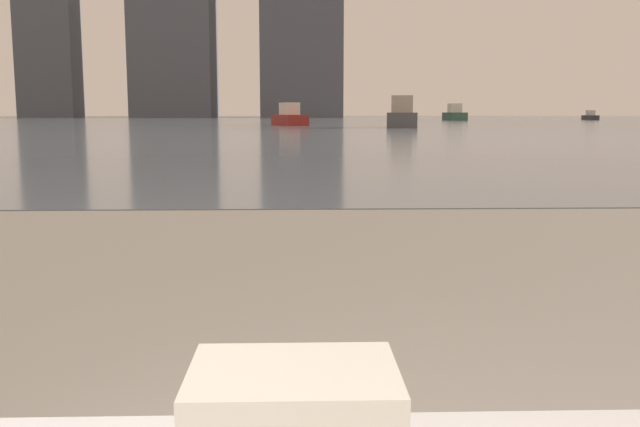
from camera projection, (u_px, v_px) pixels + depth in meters
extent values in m
cube|color=silver|center=(294.00, 419.00, 0.82)|extent=(0.24, 0.18, 0.04)
cube|color=silver|center=(294.00, 386.00, 0.81)|extent=(0.24, 0.18, 0.04)
cube|color=slate|center=(298.00, 123.00, 61.38)|extent=(180.00, 110.00, 0.01)
cube|color=#335647|center=(455.00, 116.00, 77.55)|extent=(1.80, 4.87, 0.84)
cube|color=silver|center=(455.00, 108.00, 77.42)|extent=(1.26, 1.84, 0.96)
cube|color=#2D2D33|center=(590.00, 118.00, 82.22)|extent=(1.10, 2.97, 0.51)
cube|color=silver|center=(591.00, 113.00, 82.14)|extent=(0.77, 1.12, 0.59)
cube|color=maroon|center=(289.00, 120.00, 48.59)|extent=(2.64, 4.37, 0.72)
cube|color=silver|center=(289.00, 109.00, 48.48)|extent=(1.47, 1.80, 0.83)
cube|color=#4C4C51|center=(402.00, 120.00, 42.90)|extent=(2.41, 5.24, 0.88)
cube|color=#B2A893|center=(402.00, 104.00, 42.77)|extent=(1.51, 2.05, 1.01)
cube|color=#4C515B|center=(174.00, 47.00, 114.58)|extent=(12.71, 12.04, 22.54)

